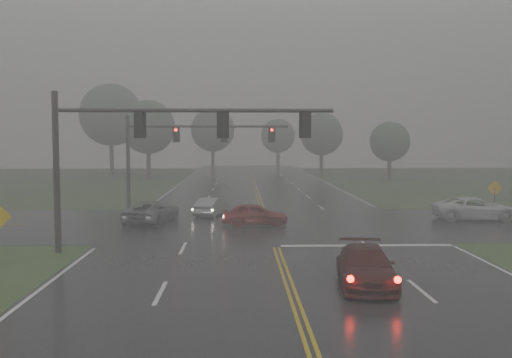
{
  "coord_description": "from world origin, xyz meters",
  "views": [
    {
      "loc": [
        -1.82,
        -13.21,
        5.26
      ],
      "look_at": [
        -0.92,
        16.0,
        3.22
      ],
      "focal_mm": 40.0,
      "sensor_mm": 36.0,
      "label": 1
    }
  ],
  "objects_px": {
    "sedan_silver": "(211,216)",
    "signal_gantry_near": "(142,140)",
    "car_grey": "(152,223)",
    "sedan_red": "(255,226)",
    "signal_gantry_far": "(178,143)",
    "pickup_white": "(475,220)",
    "sedan_maroon": "(366,286)"
  },
  "relations": [
    {
      "from": "sedan_silver",
      "to": "signal_gantry_near",
      "type": "distance_m",
      "value": 13.75
    },
    {
      "from": "sedan_silver",
      "to": "signal_gantry_far",
      "type": "xyz_separation_m",
      "value": [
        -2.74,
        4.61,
        4.96
      ]
    },
    {
      "from": "pickup_white",
      "to": "signal_gantry_far",
      "type": "distance_m",
      "value": 21.84
    },
    {
      "from": "sedan_red",
      "to": "signal_gantry_far",
      "type": "relative_size",
      "value": 0.33
    },
    {
      "from": "pickup_white",
      "to": "signal_gantry_near",
      "type": "height_order",
      "value": "signal_gantry_near"
    },
    {
      "from": "signal_gantry_far",
      "to": "car_grey",
      "type": "bearing_deg",
      "value": -96.24
    },
    {
      "from": "sedan_silver",
      "to": "pickup_white",
      "type": "bearing_deg",
      "value": -172.38
    },
    {
      "from": "car_grey",
      "to": "pickup_white",
      "type": "relative_size",
      "value": 0.93
    },
    {
      "from": "sedan_maroon",
      "to": "pickup_white",
      "type": "xyz_separation_m",
      "value": [
        10.86,
        16.33,
        0.0
      ]
    },
    {
      "from": "pickup_white",
      "to": "signal_gantry_near",
      "type": "relative_size",
      "value": 0.41
    },
    {
      "from": "sedan_silver",
      "to": "sedan_red",
      "type": "bearing_deg",
      "value": 138.38
    },
    {
      "from": "sedan_maroon",
      "to": "signal_gantry_far",
      "type": "height_order",
      "value": "signal_gantry_far"
    },
    {
      "from": "pickup_white",
      "to": "signal_gantry_near",
      "type": "distance_m",
      "value": 22.79
    },
    {
      "from": "car_grey",
      "to": "pickup_white",
      "type": "bearing_deg",
      "value": -164.83
    },
    {
      "from": "sedan_maroon",
      "to": "sedan_red",
      "type": "height_order",
      "value": "sedan_maroon"
    },
    {
      "from": "sedan_red",
      "to": "signal_gantry_far",
      "type": "height_order",
      "value": "signal_gantry_far"
    },
    {
      "from": "sedan_silver",
      "to": "signal_gantry_near",
      "type": "height_order",
      "value": "signal_gantry_near"
    },
    {
      "from": "sedan_red",
      "to": "signal_gantry_far",
      "type": "xyz_separation_m",
      "value": [
        -5.59,
        9.12,
        4.96
      ]
    },
    {
      "from": "sedan_maroon",
      "to": "sedan_red",
      "type": "relative_size",
      "value": 1.18
    },
    {
      "from": "sedan_silver",
      "to": "signal_gantry_near",
      "type": "bearing_deg",
      "value": 94.38
    },
    {
      "from": "pickup_white",
      "to": "signal_gantry_near",
      "type": "xyz_separation_m",
      "value": [
        -19.86,
        -9.89,
        5.23
      ]
    },
    {
      "from": "sedan_maroon",
      "to": "signal_gantry_near",
      "type": "bearing_deg",
      "value": 150.66
    },
    {
      "from": "sedan_red",
      "to": "sedan_maroon",
      "type": "bearing_deg",
      "value": -167.62
    },
    {
      "from": "sedan_silver",
      "to": "pickup_white",
      "type": "height_order",
      "value": "pickup_white"
    },
    {
      "from": "car_grey",
      "to": "signal_gantry_near",
      "type": "relative_size",
      "value": 0.39
    },
    {
      "from": "sedan_maroon",
      "to": "car_grey",
      "type": "xyz_separation_m",
      "value": [
        -10.01,
        15.79,
        0.0
      ]
    },
    {
      "from": "sedan_maroon",
      "to": "car_grey",
      "type": "relative_size",
      "value": 0.95
    },
    {
      "from": "signal_gantry_near",
      "to": "signal_gantry_far",
      "type": "xyz_separation_m",
      "value": [
        -0.16,
        17.07,
        -0.27
      ]
    },
    {
      "from": "pickup_white",
      "to": "signal_gantry_far",
      "type": "xyz_separation_m",
      "value": [
        -20.02,
        7.18,
        4.96
      ]
    },
    {
      "from": "signal_gantry_near",
      "to": "sedan_maroon",
      "type": "bearing_deg",
      "value": -35.6
    },
    {
      "from": "pickup_white",
      "to": "signal_gantry_far",
      "type": "height_order",
      "value": "signal_gantry_far"
    },
    {
      "from": "car_grey",
      "to": "pickup_white",
      "type": "distance_m",
      "value": 20.87
    }
  ]
}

